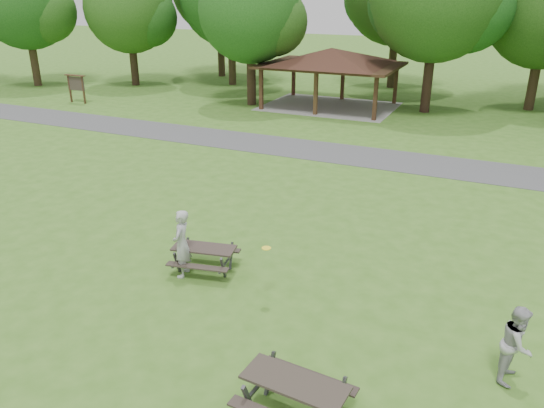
% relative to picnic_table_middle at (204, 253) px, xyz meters
% --- Properties ---
extents(ground, '(160.00, 160.00, 0.00)m').
position_rel_picnic_table_middle_xyz_m(ground, '(-0.02, -1.67, -0.55)').
color(ground, '#3C6C1E').
rests_on(ground, ground).
extents(asphalt_path, '(120.00, 3.20, 0.02)m').
position_rel_picnic_table_middle_xyz_m(asphalt_path, '(-0.02, 12.33, -0.54)').
color(asphalt_path, '#464648').
rests_on(asphalt_path, ground).
extents(pavilion, '(8.60, 7.01, 3.76)m').
position_rel_picnic_table_middle_xyz_m(pavilion, '(-4.02, 22.33, 2.51)').
color(pavilion, '#3A2215').
rests_on(pavilion, ground).
extents(notice_board, '(1.60, 0.30, 1.88)m').
position_rel_picnic_table_middle_xyz_m(notice_board, '(-20.02, 16.33, 0.76)').
color(notice_board, '#362013').
rests_on(notice_board, ground).
extents(tree_row_a, '(7.56, 7.20, 9.97)m').
position_rel_picnic_table_middle_xyz_m(tree_row_a, '(-27.93, 20.35, 5.61)').
color(tree_row_a, '#322316').
rests_on(tree_row_a, ground).
extents(tree_row_b, '(7.14, 6.80, 9.28)m').
position_rel_picnic_table_middle_xyz_m(tree_row_b, '(-20.93, 23.85, 5.12)').
color(tree_row_b, black).
rests_on(tree_row_b, ground).
extents(tree_row_d, '(6.93, 6.60, 9.27)m').
position_rel_picnic_table_middle_xyz_m(tree_row_d, '(-8.93, 20.85, 5.22)').
color(tree_row_d, black).
rests_on(tree_row_d, ground).
extents(picnic_table_middle, '(1.96, 1.69, 0.74)m').
position_rel_picnic_table_middle_xyz_m(picnic_table_middle, '(0.00, 0.00, 0.00)').
color(picnic_table_middle, '#2F2622').
rests_on(picnic_table_middle, ground).
extents(picnic_table_far, '(2.03, 1.68, 0.83)m').
position_rel_picnic_table_middle_xyz_m(picnic_table_far, '(4.33, -3.98, 0.06)').
color(picnic_table_far, '#2E2721').
rests_on(picnic_table_far, ground).
extents(frisbee_in_flight, '(0.27, 0.27, 0.02)m').
position_rel_picnic_table_middle_xyz_m(frisbee_in_flight, '(2.22, -0.70, 0.94)').
color(frisbee_in_flight, yellow).
rests_on(frisbee_in_flight, ground).
extents(frisbee_thrower, '(0.60, 0.78, 1.91)m').
position_rel_picnic_table_middle_xyz_m(frisbee_thrower, '(-0.40, -0.46, 0.40)').
color(frisbee_thrower, '#ABABAE').
rests_on(frisbee_thrower, ground).
extents(frisbee_catcher, '(0.76, 0.91, 1.66)m').
position_rel_picnic_table_middle_xyz_m(frisbee_catcher, '(7.90, -1.22, 0.28)').
color(frisbee_catcher, '#A9A9AC').
rests_on(frisbee_catcher, ground).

